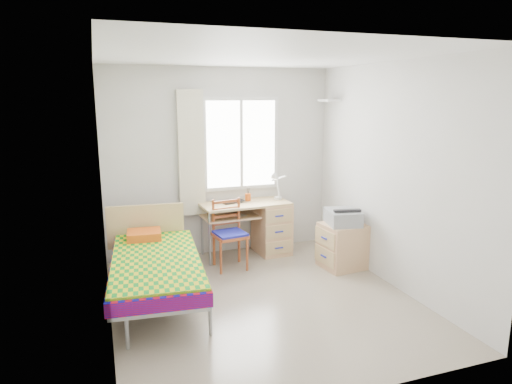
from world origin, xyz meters
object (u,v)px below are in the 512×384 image
at_px(bed, 155,263).
at_px(cabinet, 343,246).
at_px(desk, 267,225).
at_px(printer, 343,217).
at_px(chair, 230,230).

bearing_deg(bed, cabinet, 9.01).
distance_m(bed, cabinet, 2.44).
bearing_deg(desk, printer, -53.36).
distance_m(cabinet, printer, 0.39).
xyz_separation_m(desk, printer, (0.72, -0.86, 0.27)).
bearing_deg(printer, cabinet, 8.75).
xyz_separation_m(chair, printer, (1.37, -0.51, 0.18)).
distance_m(bed, printer, 2.44).
height_order(cabinet, printer, printer).
height_order(bed, printer, bed).
bearing_deg(cabinet, chair, 153.89).
distance_m(chair, printer, 1.48).
height_order(bed, cabinet, bed).
distance_m(desk, cabinet, 1.14).
relative_size(bed, printer, 4.05).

